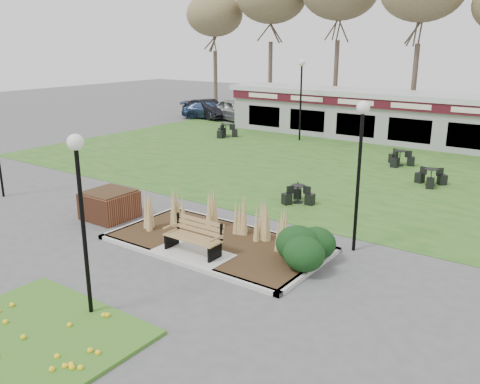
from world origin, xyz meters
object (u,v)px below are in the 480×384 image
Objects in this scene: bistro_set_a at (226,133)px; park_bench at (195,236)px; car_black at (208,109)px; lamp_post_near_right at (80,187)px; car_silver at (236,110)px; lamp_post_mid_right at (361,144)px; lamp_post_far_left at (301,82)px; bistro_set_c at (399,160)px; bistro_set_d at (298,197)px; brick_planter at (110,204)px; food_pavilion at (418,119)px; car_blue at (211,110)px; bistro_set_b at (431,180)px.

park_bench is at bearing -55.50° from bistro_set_a.
car_black reaches higher than bistro_set_a.
car_silver is (-13.91, 24.50, -2.09)m from lamp_post_near_right.
lamp_post_mid_right is 16.75m from lamp_post_far_left.
bistro_set_c is (-2.41, 10.92, -2.84)m from lamp_post_mid_right.
park_bench is 0.36× the size of lamp_post_far_left.
park_bench is 0.35× the size of car_silver.
park_bench is 0.39× the size of car_black.
brick_planter is at bearing -130.16° from bistro_set_d.
bistro_set_a is 13.81m from bistro_set_d.
park_bench reaches higher than bistro_set_c.
food_pavilion is at bearing 26.06° from lamp_post_far_left.
car_blue is (-16.10, 20.75, 0.07)m from park_bench.
park_bench is 1.13× the size of brick_planter.
lamp_post_mid_right is (3.43, 2.95, 2.50)m from park_bench.
park_bench is 24.86m from car_silver.
park_bench is 1.17× the size of bistro_set_a.
car_black reaches higher than car_blue.
lamp_post_mid_right is 26.77m from car_black.
food_pavilion is 7.03m from lamp_post_far_left.
lamp_post_mid_right is 18.59m from bistro_set_a.
bistro_set_d is at bearing 49.84° from brick_planter.
car_blue reaches higher than bistro_set_c.
car_silver reaches higher than car_black.
car_silver is 1.11× the size of car_black.
lamp_post_mid_right is at bearing -157.28° from car_blue.
car_blue is (-16.05, 14.85, 0.41)m from bistro_set_d.
car_black is (-2.74, 0.00, -0.11)m from car_silver.
car_silver is at bearing 154.93° from bistro_set_c.
brick_planter is 0.31× the size of car_silver.
car_blue is at bearing 137.22° from bistro_set_d.
bistro_set_d is at bearing -90.23° from food_pavilion.
brick_planter is 0.38× the size of lamp_post_near_right.
lamp_post_mid_right is 5.38m from bistro_set_d.
park_bench is 11.63m from bistro_set_b.
lamp_post_near_right is at bearing -60.64° from bistro_set_a.
bistro_set_c is 16.24m from car_silver.
food_pavilion is (4.40, 18.96, 1.00)m from brick_planter.
bistro_set_b is (7.64, 10.41, -0.22)m from brick_planter.
bistro_set_b is at bearing -141.30° from car_blue.
car_black is at bearing 124.21° from lamp_post_near_right.
lamp_post_far_left is at bearing 157.87° from bistro_set_c.
lamp_post_mid_right is at bearing -118.36° from car_silver.
car_black is (-19.67, 9.59, 0.46)m from bistro_set_b.
car_black reaches higher than bistro_set_b.
lamp_post_mid_right is 11.54m from bistro_set_c.
lamp_post_near_right reaches higher than bistro_set_d.
bistro_set_d is (-0.06, -13.81, -1.24)m from food_pavilion.
lamp_post_mid_right is 2.92× the size of bistro_set_a.
bistro_set_a is at bearing -131.87° from car_silver.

